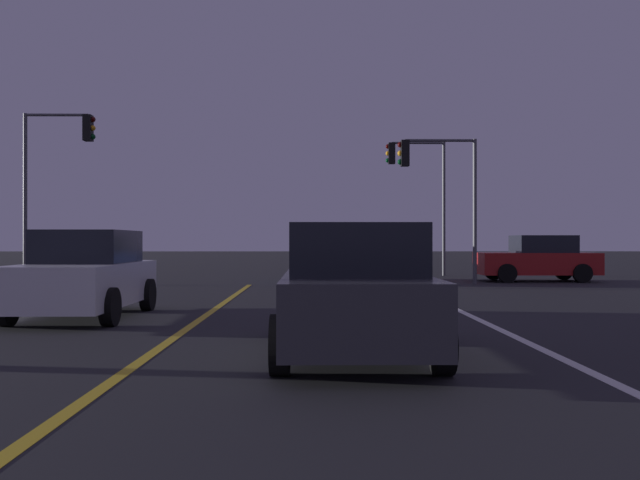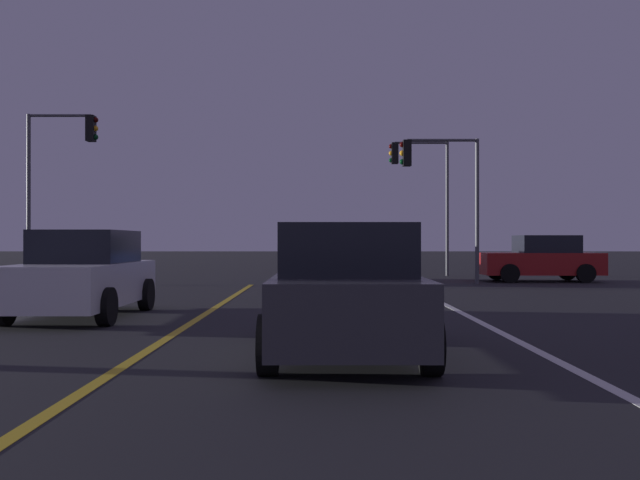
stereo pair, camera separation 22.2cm
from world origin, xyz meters
The scene contains 9 objects.
lane_edge_right centered at (5.27, 9.42, 0.00)m, with size 0.16×30.84×0.01m, color silver.
lane_center_divider centered at (0.00, 9.42, 0.00)m, with size 0.16×30.84×0.01m, color gold.
car_lead_same_lane centered at (2.66, 10.68, 0.82)m, with size 2.02×4.30×1.70m.
car_crossing_side centered at (10.49, 26.75, 0.82)m, with size 4.30×2.02×1.70m.
car_ahead_far centered at (2.69, 26.67, 0.82)m, with size 2.02×4.30×1.70m.
car_oncoming centered at (-2.30, 15.14, 0.82)m, with size 2.02×4.30×1.70m.
traffic_light_near_right centered at (6.48, 25.34, 3.75)m, with size 2.77×0.36×5.05m.
traffic_light_near_left centered at (-6.71, 25.34, 4.32)m, with size 2.49×0.36×5.90m.
traffic_light_far_right centered at (6.65, 30.84, 4.23)m, with size 2.58×0.36×5.76m.
Camera 2 is at (2.34, 1.94, 1.49)m, focal length 37.84 mm.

